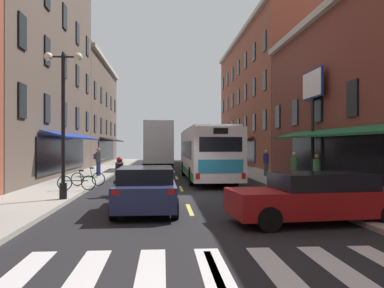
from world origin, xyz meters
TOP-DOWN VIEW (x-y plane):
  - ground_plane at (0.00, 0.00)m, footprint 34.80×80.00m
  - lane_centre_dashes at (0.00, -0.25)m, footprint 0.14×73.90m
  - crosswalk_near at (0.00, -10.00)m, footprint 7.10×2.80m
  - sidewalk_left at (-5.90, 0.00)m, footprint 3.00×80.00m
  - sidewalk_right at (5.90, 0.00)m, footprint 3.00×80.00m
  - billboard_sign at (7.05, 3.88)m, footprint 0.40×2.71m
  - transit_bus at (1.78, 7.54)m, footprint 2.72×11.35m
  - box_truck at (-1.37, 18.13)m, footprint 2.70×7.81m
  - sedan_near at (-1.45, -3.64)m, footprint 2.03×4.67m
  - sedan_mid at (3.39, -6.07)m, footprint 4.94×2.39m
  - sedan_far at (-1.41, 27.66)m, footprint 2.05×4.81m
  - motorcycle_rider at (-2.75, 0.32)m, footprint 0.62×2.07m
  - bicycle_near at (-4.62, 3.34)m, footprint 1.71×0.48m
  - bicycle_mid at (-4.75, 1.31)m, footprint 1.71×0.48m
  - pedestrian_near at (-5.15, 9.86)m, footprint 0.52×0.46m
  - pedestrian_mid at (5.86, 9.01)m, footprint 0.36×0.36m
  - pedestrian_far at (5.50, 2.20)m, footprint 0.36×0.36m
  - pedestrian_rear at (6.24, 1.22)m, footprint 0.36×0.36m
  - street_lamp_twin at (-4.65, -1.56)m, footprint 1.42×0.32m

SIDE VIEW (x-z plane):
  - ground_plane at x=0.00m, z-range -0.10..0.00m
  - lane_centre_dashes at x=0.00m, z-range 0.00..0.01m
  - crosswalk_near at x=0.00m, z-range 0.00..0.01m
  - sidewalk_left at x=-5.90m, z-range 0.00..0.14m
  - sidewalk_right at x=5.90m, z-range 0.00..0.14m
  - bicycle_near at x=-4.62m, z-range 0.05..0.96m
  - bicycle_mid at x=-4.75m, z-range 0.05..0.96m
  - sedan_far at x=-1.41m, z-range 0.03..1.35m
  - motorcycle_rider at x=-2.75m, z-range -0.12..1.54m
  - sedan_mid at x=3.39m, z-range 0.02..1.42m
  - sedan_near at x=-1.45m, z-range 0.02..1.46m
  - pedestrian_rear at x=6.24m, z-range 0.16..1.76m
  - pedestrian_mid at x=5.86m, z-range 0.16..1.85m
  - pedestrian_far at x=5.50m, z-range 0.16..1.86m
  - pedestrian_near at x=-5.15m, z-range 0.20..2.04m
  - transit_bus at x=1.78m, z-range 0.08..3.28m
  - box_truck at x=-1.37m, z-range 0.04..4.14m
  - street_lamp_twin at x=-4.65m, z-range 0.43..5.95m
  - billboard_sign at x=7.05m, z-range 1.66..7.69m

